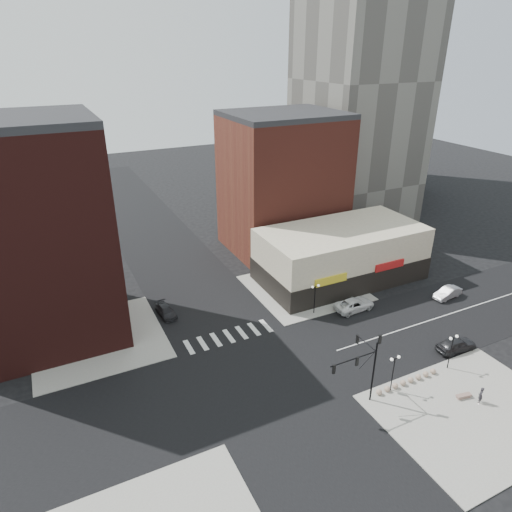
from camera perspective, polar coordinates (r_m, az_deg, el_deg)
ground at (r=50.59m, az=0.46°, el=-14.74°), size 240.00×240.00×0.00m
road_ew at (r=50.58m, az=0.46°, el=-14.73°), size 200.00×14.00×0.02m
road_ns at (r=50.58m, az=0.46°, el=-14.73°), size 14.00×200.00×0.02m
sidewalk_nw at (r=58.97m, az=-19.10°, el=-9.78°), size 15.00×15.00×0.12m
sidewalk_ne at (r=67.02m, az=6.03°, el=-3.97°), size 15.00×15.00×0.12m
sidewalk_se at (r=50.92m, az=25.49°, el=-17.30°), size 18.00×14.00×0.12m
building_nw at (r=56.87m, az=-25.89°, el=1.96°), size 16.00×15.00×25.00m
building_ne_midrise at (r=76.94m, az=3.36°, el=8.81°), size 18.00×15.00×22.00m
tower_far at (r=119.69m, az=16.30°, el=28.24°), size 18.00×18.00×82.00m
building_ne_row at (r=69.29m, az=10.51°, el=-0.25°), size 24.20×12.20×8.00m
traffic_signal at (r=45.66m, az=13.42°, el=-12.63°), size 5.59×3.09×7.77m
street_lamp_se_a at (r=48.69m, az=16.89°, el=-12.90°), size 1.22×0.32×4.16m
street_lamp_se_b at (r=53.77m, az=23.34°, el=-10.05°), size 1.22×0.32×4.16m
street_lamp_ne at (r=59.52m, az=7.40°, el=-4.46°), size 1.22×0.32×4.16m
bollard_row at (r=51.71m, az=18.34°, el=-14.64°), size 7.94×0.59×0.59m
white_suv at (r=62.56m, az=12.19°, el=-5.94°), size 5.71×2.78×1.56m
dark_sedan_east at (r=58.39m, az=23.73°, el=-10.09°), size 4.97×2.30×1.65m
silver_sedan at (r=69.35m, az=22.83°, el=-4.26°), size 4.71×2.12×1.50m
dark_sedan_north at (r=61.20m, az=-11.20°, el=-6.76°), size 2.23×4.52×1.26m
pedestrian at (r=51.74m, az=26.26°, el=-15.33°), size 0.78×0.75×1.79m
stone_bench at (r=52.09m, az=24.52°, el=-15.64°), size 1.66×0.77×0.37m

